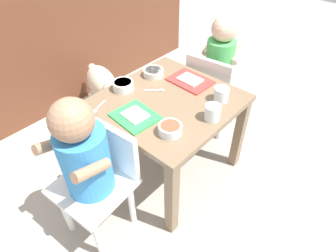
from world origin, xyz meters
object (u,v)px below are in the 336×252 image
object	(u,v)px
spoon_by_right_tray	(97,108)
water_cup_right	(221,95)
seated_child_left	(87,158)
dog	(104,85)
veggie_bowl_near	(170,129)
water_cup_left	(212,113)
cereal_bowl_left_side	(123,85)
seated_child_right	(218,64)
food_tray_left	(135,116)
cereal_bowl_right_side	(153,72)
spoon_by_left_tray	(156,90)
dining_table	(168,113)
food_tray_right	(190,80)

from	to	relation	value
spoon_by_right_tray	water_cup_right	bearing A→B (deg)	-41.95
seated_child_left	water_cup_right	size ratio (longest dim) A/B	10.47
dog	veggie_bowl_near	bearing A→B (deg)	-107.86
seated_child_left	water_cup_left	distance (m)	0.53
cereal_bowl_left_side	seated_child_left	bearing A→B (deg)	-149.37
seated_child_left	spoon_by_right_tray	bearing A→B (deg)	44.15
seated_child_right	water_cup_right	world-z (taller)	seated_child_right
food_tray_left	cereal_bowl_right_side	world-z (taller)	cereal_bowl_right_side
spoon_by_left_tray	dog	bearing A→B (deg)	82.34
cereal_bowl_right_side	spoon_by_right_tray	bearing A→B (deg)	-178.67
dog	cereal_bowl_right_side	size ratio (longest dim) A/B	4.07
seated_child_left	dog	world-z (taller)	seated_child_left
seated_child_left	seated_child_right	world-z (taller)	seated_child_left
cereal_bowl_left_side	spoon_by_left_tray	bearing A→B (deg)	-52.72
spoon_by_right_tray	cereal_bowl_left_side	bearing A→B (deg)	9.08
dining_table	seated_child_left	world-z (taller)	seated_child_left
dining_table	water_cup_right	size ratio (longest dim) A/B	8.68
veggie_bowl_near	dog	bearing A→B (deg)	72.14
dining_table	cereal_bowl_left_side	size ratio (longest dim) A/B	5.94
dining_table	food_tray_left	distance (m)	0.21
cereal_bowl_right_side	cereal_bowl_left_side	distance (m)	0.19
water_cup_left	dining_table	bearing A→B (deg)	94.37
food_tray_right	spoon_by_right_tray	xyz separation A→B (m)	(-0.44, 0.17, -0.00)
seated_child_left	cereal_bowl_left_side	xyz separation A→B (m)	(0.38, 0.23, 0.03)
spoon_by_left_tray	cereal_bowl_left_side	bearing A→B (deg)	127.28
cereal_bowl_right_side	cereal_bowl_left_side	world-z (taller)	cereal_bowl_left_side
dining_table	cereal_bowl_right_side	bearing A→B (deg)	61.15
seated_child_right	spoon_by_left_tray	size ratio (longest dim) A/B	8.65
food_tray_right	veggie_bowl_near	xyz separation A→B (m)	(-0.35, -0.18, 0.02)
seated_child_left	spoon_by_left_tray	size ratio (longest dim) A/B	8.82
food_tray_right	cereal_bowl_right_side	xyz separation A→B (m)	(-0.08, 0.17, 0.01)
dog	spoon_by_left_tray	world-z (taller)	spoon_by_left_tray
seated_child_right	spoon_by_right_tray	distance (m)	0.73
veggie_bowl_near	dining_table	bearing A→B (deg)	43.70
food_tray_left	water_cup_left	distance (m)	0.32
dining_table	food_tray_right	distance (m)	0.21
water_cup_left	spoon_by_left_tray	xyz separation A→B (m)	(-0.00, 0.32, -0.03)
seated_child_left	veggie_bowl_near	world-z (taller)	seated_child_left
dining_table	dog	world-z (taller)	dining_table
seated_child_right	cereal_bowl_right_side	world-z (taller)	seated_child_right
seated_child_right	veggie_bowl_near	distance (m)	0.65
water_cup_left	food_tray_left	bearing A→B (deg)	129.45
water_cup_left	cereal_bowl_left_side	size ratio (longest dim) A/B	0.68
spoon_by_left_tray	veggie_bowl_near	bearing A→B (deg)	-126.43
dog	water_cup_left	bearing A→B (deg)	-94.83
food_tray_right	water_cup_right	world-z (taller)	water_cup_right
water_cup_right	cereal_bowl_right_side	distance (m)	0.38
spoon_by_left_tray	food_tray_right	bearing A→B (deg)	-22.17
seated_child_right	food_tray_right	world-z (taller)	seated_child_right
seated_child_right	spoon_by_right_tray	size ratio (longest dim) A/B	7.18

